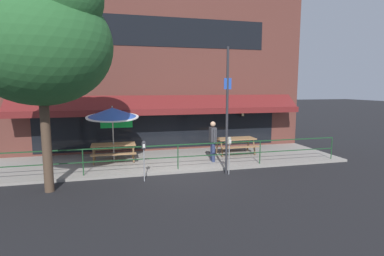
# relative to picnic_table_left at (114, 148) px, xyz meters

# --- Properties ---
(ground_plane) EXTENTS (120.00, 120.00, 0.00)m
(ground_plane) POSITION_rel_picnic_table_left_xyz_m (2.40, -2.11, -0.71)
(ground_plane) COLOR black
(patio_deck) EXTENTS (15.00, 4.00, 0.10)m
(patio_deck) POSITION_rel_picnic_table_left_xyz_m (2.40, -0.11, -0.66)
(patio_deck) COLOR gray
(patio_deck) RESTS_ON ground
(restaurant_building) EXTENTS (15.00, 1.60, 8.36)m
(restaurant_building) POSITION_rel_picnic_table_left_xyz_m (2.40, 2.11, 3.44)
(restaurant_building) COLOR brown
(restaurant_building) RESTS_ON ground
(patio_railing) EXTENTS (13.84, 0.04, 0.97)m
(patio_railing) POSITION_rel_picnic_table_left_xyz_m (2.40, -1.81, 0.09)
(patio_railing) COLOR #194723
(patio_railing) RESTS_ON patio_deck
(picnic_table_left) EXTENTS (1.80, 1.42, 0.76)m
(picnic_table_left) POSITION_rel_picnic_table_left_xyz_m (0.00, 0.00, 0.00)
(picnic_table_left) COLOR #997047
(picnic_table_left) RESTS_ON patio_deck
(picnic_table_centre) EXTENTS (1.80, 1.42, 0.76)m
(picnic_table_centre) POSITION_rel_picnic_table_left_xyz_m (5.57, 0.11, 0.00)
(picnic_table_centre) COLOR #997047
(picnic_table_centre) RESTS_ON patio_deck
(patio_umbrella_left) EXTENTS (2.14, 2.14, 2.39)m
(patio_umbrella_left) POSITION_rel_picnic_table_left_xyz_m (-0.00, -0.05, 1.47)
(patio_umbrella_left) COLOR #B7B2A8
(patio_umbrella_left) RESTS_ON patio_deck
(pedestrian_walking) EXTENTS (0.26, 0.62, 1.71)m
(pedestrian_walking) POSITION_rel_picnic_table_left_xyz_m (4.08, -0.96, 0.35)
(pedestrian_walking) COLOR navy
(pedestrian_walking) RESTS_ON patio_deck
(parking_meter_near) EXTENTS (0.15, 0.16, 1.42)m
(parking_meter_near) POSITION_rel_picnic_table_left_xyz_m (1.03, -2.71, 0.44)
(parking_meter_near) COLOR gray
(parking_meter_near) RESTS_ON ground
(parking_meter_far) EXTENTS (0.15, 0.16, 1.42)m
(parking_meter_far) POSITION_rel_picnic_table_left_xyz_m (4.17, -2.63, 0.44)
(parking_meter_far) COLOR gray
(parking_meter_far) RESTS_ON ground
(street_sign_pole) EXTENTS (0.28, 0.09, 4.67)m
(street_sign_pole) POSITION_rel_picnic_table_left_xyz_m (4.09, -2.56, 1.69)
(street_sign_pole) COLOR #2D2D33
(street_sign_pole) RESTS_ON ground
(street_tree_curbside) EXTENTS (4.18, 3.76, 6.86)m
(street_tree_curbside) POSITION_rel_picnic_table_left_xyz_m (-1.82, -3.09, 3.98)
(street_tree_curbside) COLOR brown
(street_tree_curbside) RESTS_ON ground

